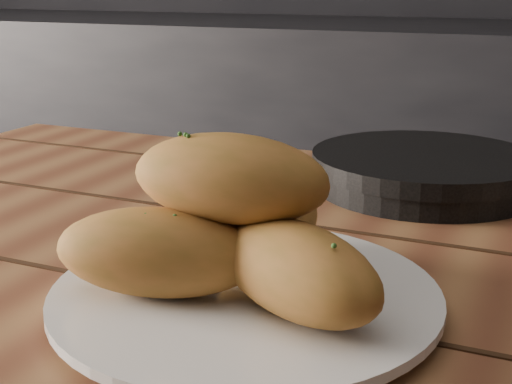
# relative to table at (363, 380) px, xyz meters

# --- Properties ---
(counter) EXTENTS (2.80, 0.60, 0.90)m
(counter) POSITION_rel_table_xyz_m (-0.59, 1.11, -0.20)
(counter) COLOR black
(counter) RESTS_ON ground
(table) EXTENTS (1.44, 0.85, 0.75)m
(table) POSITION_rel_table_xyz_m (0.00, 0.00, 0.00)
(table) COLOR brown
(table) RESTS_ON ground
(plate) EXTENTS (0.30, 0.30, 0.02)m
(plate) POSITION_rel_table_xyz_m (-0.07, -0.10, 0.11)
(plate) COLOR silver
(plate) RESTS_ON table
(bread_rolls) EXTENTS (0.27, 0.22, 0.12)m
(bread_rolls) POSITION_rel_table_xyz_m (-0.08, -0.11, 0.17)
(bread_rolls) COLOR #A5632E
(bread_rolls) RESTS_ON plate
(skillet) EXTENTS (0.40, 0.27, 0.05)m
(skillet) POSITION_rel_table_xyz_m (-0.01, 0.29, 0.13)
(skillet) COLOR black
(skillet) RESTS_ON table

